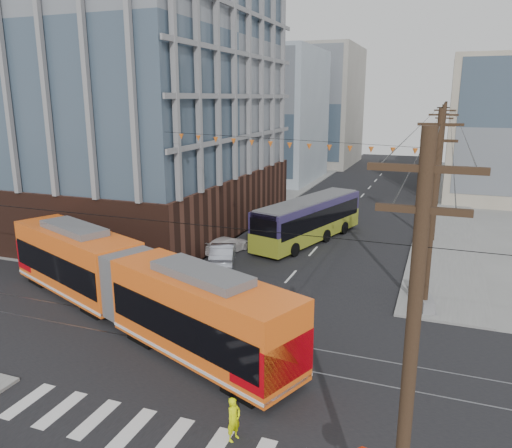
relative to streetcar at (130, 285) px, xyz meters
The scene contains 14 objects.
ground 7.72m from the streetcar, 37.76° to the right, with size 160.00×160.00×0.00m, color slate.
office_building 27.38m from the streetcar, 131.15° to the left, with size 30.00×25.00×28.60m, color #381E16.
bg_bldg_nw_near 49.22m from the streetcar, 103.19° to the left, with size 18.00×16.00×18.00m, color #8C99A5.
bg_bldg_nw_far 68.39m from the streetcar, 96.86° to the left, with size 16.00×18.00×20.00m, color gray.
bg_bldg_ne_far 67.97m from the streetcar, 69.37° to the left, with size 16.00×16.00×14.00m, color #8C99A5.
utility_pole_near 18.17m from the streetcar, 36.28° to the right, with size 0.30×0.30×11.00m, color black.
utility_pole_far 53.53m from the streetcar, 74.38° to the left, with size 0.30×0.30×11.00m, color black.
streetcar is the anchor object (origin of this frame).
city_bus 18.75m from the streetcar, 75.21° to the left, with size 2.75×12.71×3.60m, color #282049, non-canonical shape.
parked_car_silver 10.44m from the streetcar, 86.81° to the left, with size 1.62×4.63×1.53m, color #A3A8B6.
parked_car_white 12.90m from the streetcar, 90.95° to the left, with size 1.72×4.23×1.23m, color silver.
parked_car_grey 21.81m from the streetcar, 88.44° to the left, with size 2.39×5.19×1.44m, color slate.
pedestrian 11.11m from the streetcar, 37.89° to the right, with size 0.58×0.38×1.60m, color #EAFD05.
jersey_barrier 16.37m from the streetcar, 29.48° to the left, with size 0.95×4.21×0.84m, color gray.
Camera 1 is at (8.78, -15.91, 11.51)m, focal length 35.00 mm.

